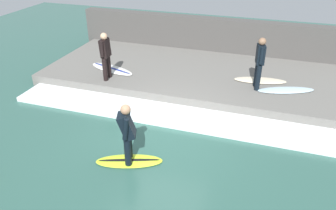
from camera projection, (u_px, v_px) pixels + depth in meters
ground_plane at (161, 138)px, 8.80m from camera, size 28.00×28.00×0.00m
concrete_ledge at (196, 76)px, 11.96m from camera, size 4.40×10.81×0.40m
back_wall at (210, 39)px, 13.68m from camera, size 0.50×11.35×1.73m
wave_foam_crest at (173, 116)px, 9.70m from camera, size 1.17×10.27×0.14m
surfboard_riding at (129, 161)px, 7.91m from camera, size 1.04×1.70×0.07m
surfer_riding at (127, 131)px, 7.48m from camera, size 0.54×0.51×1.52m
surfer_waiting_near at (105, 54)px, 10.82m from camera, size 0.55×0.27×1.60m
surfboard_waiting_near at (112, 69)px, 11.92m from camera, size 1.15×1.99×0.07m
surfer_waiting_far at (260, 61)px, 10.17m from camera, size 0.55×0.31×1.66m
surfboard_waiting_far at (260, 80)px, 11.05m from camera, size 0.84×1.80×0.06m
surfboard_spare at (286, 90)px, 10.40m from camera, size 1.11×1.87×0.06m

